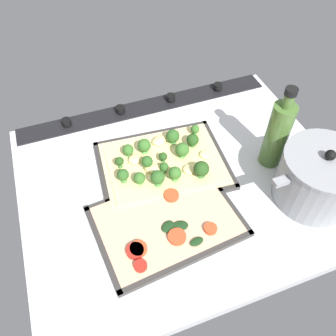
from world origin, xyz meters
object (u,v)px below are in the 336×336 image
baking_tray_front (163,166)px  broccoli_pizza (164,161)px  veggie_pizza_back (166,222)px  cooking_pot (319,178)px  baking_tray_back (167,222)px  oil_bottle (277,134)px

baking_tray_front → broccoli_pizza: broccoli_pizza is taller
baking_tray_front → veggie_pizza_back: size_ratio=1.09×
veggie_pizza_back → cooking_pot: bearing=173.1°
baking_tray_front → baking_tray_back: (5.08, 16.67, 0.00)cm
veggie_pizza_back → broccoli_pizza: bearing=-108.0°
cooking_pot → broccoli_pizza: bearing=-34.5°
veggie_pizza_back → cooking_pot: (-36.83, 4.44, 5.81)cm
cooking_pot → oil_bottle: oil_bottle is taller
cooking_pot → oil_bottle: bearing=-75.4°
baking_tray_back → cooking_pot: bearing=172.3°
baking_tray_front → veggie_pizza_back: bearing=72.7°
broccoli_pizza → cooking_pot: bearing=145.5°
broccoli_pizza → veggie_pizza_back: broccoli_pizza is taller
broccoli_pizza → veggie_pizza_back: bearing=72.0°
baking_tray_front → cooking_pot: 38.75cm
baking_tray_front → cooking_pot: (-31.47, 21.64, 6.52)cm
baking_tray_back → cooking_pot: cooking_pot is taller
broccoli_pizza → baking_tray_front: bearing=-39.4°
cooking_pot → oil_bottle: 14.61cm
broccoli_pizza → baking_tray_back: broccoli_pizza is taller
baking_tray_back → broccoli_pizza: bearing=-107.7°
baking_tray_front → baking_tray_back: 17.43cm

